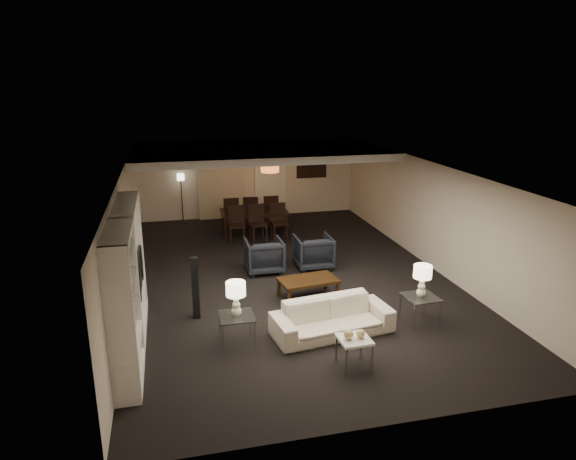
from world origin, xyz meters
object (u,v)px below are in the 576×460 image
(side_table_right, at_px, (420,310))
(vase_blue, at_px, (123,319))
(armchair_right, at_px, (313,252))
(chair_fl, at_px, (231,213))
(chair_nl, at_px, (237,225))
(chair_fm, at_px, (251,212))
(floor_speaker, at_px, (196,288))
(chair_nr, at_px, (279,222))
(table_lamp_left, at_px, (236,299))
(television, at_px, (133,273))
(chair_nm, at_px, (258,223))
(dining_table, at_px, (254,223))
(floor_lamp, at_px, (182,198))
(side_table_left, at_px, (237,330))
(coffee_table, at_px, (308,288))
(vase_amber, at_px, (122,273))
(sofa, at_px, (332,318))
(pendant_light, at_px, (270,168))
(table_lamp_right, at_px, (422,281))
(marble_table, at_px, (354,352))
(armchair_left, at_px, (264,256))
(chair_fr, at_px, (270,211))

(side_table_right, relative_size, vase_blue, 3.29)
(armchair_right, bearing_deg, chair_fl, -67.13)
(chair_nl, relative_size, chair_fm, 1.00)
(floor_speaker, relative_size, chair_nr, 1.20)
(table_lamp_left, xyz_separation_m, television, (-1.69, 1.04, 0.23))
(chair_nl, relative_size, chair_nr, 1.00)
(chair_nm, height_order, chair_fm, same)
(dining_table, bearing_deg, vase_blue, -110.58)
(table_lamp_left, height_order, vase_blue, vase_blue)
(floor_speaker, xyz_separation_m, floor_lamp, (0.02, 6.91, 0.17))
(chair_fm, distance_m, floor_lamp, 2.30)
(side_table_left, relative_size, chair_fm, 0.58)
(chair_nr, bearing_deg, coffee_table, -95.08)
(coffee_table, height_order, chair_fl, chair_fl)
(vase_amber, distance_m, floor_speaker, 2.25)
(chair_nm, distance_m, floor_lamp, 3.15)
(vase_amber, distance_m, chair_fm, 8.13)
(sofa, bearing_deg, pendant_light, 80.41)
(vase_amber, height_order, chair_fl, vase_amber)
(table_lamp_right, distance_m, vase_blue, 5.22)
(pendant_light, distance_m, side_table_left, 6.89)
(pendant_light, distance_m, vase_amber, 7.76)
(table_lamp_left, xyz_separation_m, chair_fm, (1.39, 6.98, -0.34))
(sofa, relative_size, chair_nl, 2.11)
(vase_blue, relative_size, floor_lamp, 0.11)
(side_table_right, height_order, chair_nr, chair_nr)
(coffee_table, height_order, chair_nl, chair_nl)
(side_table_right, bearing_deg, vase_blue, -169.16)
(table_lamp_left, relative_size, chair_fl, 0.60)
(pendant_light, xyz_separation_m, chair_fm, (-0.49, 0.57, -1.41))
(marble_table, xyz_separation_m, chair_fm, (-0.31, 8.08, 0.26))
(side_table_right, height_order, dining_table, dining_table)
(coffee_table, bearing_deg, chair_nr, 85.87)
(coffee_table, distance_m, chair_nm, 4.11)
(marble_table, relative_size, chair_fm, 0.48)
(armchair_left, distance_m, chair_nl, 2.41)
(armchair_left, bearing_deg, table_lamp_left, 71.95)
(chair_nl, bearing_deg, armchair_left, -76.16)
(table_lamp_left, relative_size, chair_fr, 0.60)
(table_lamp_right, height_order, vase_amber, vase_amber)
(armchair_right, relative_size, floor_speaker, 0.72)
(armchair_right, relative_size, table_lamp_left, 1.44)
(vase_amber, bearing_deg, television, 88.84)
(table_lamp_left, height_order, chair_fm, table_lamp_left)
(pendant_light, relative_size, armchair_left, 0.60)
(table_lamp_right, relative_size, marble_table, 1.24)
(side_table_left, xyz_separation_m, chair_fm, (1.39, 6.98, 0.23))
(pendant_light, xyz_separation_m, table_lamp_right, (1.51, -6.42, -1.07))
(armchair_right, relative_size, floor_lamp, 0.56)
(chair_nm, bearing_deg, chair_fr, 60.83)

